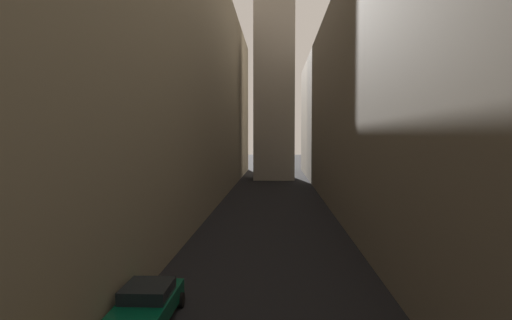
{
  "coord_description": "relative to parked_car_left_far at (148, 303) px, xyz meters",
  "views": [
    {
      "loc": [
        0.41,
        10.17,
        6.98
      ],
      "look_at": [
        0.0,
        19.17,
        6.51
      ],
      "focal_mm": 31.68,
      "sensor_mm": 36.0,
      "label": 1
    }
  ],
  "objects": [
    {
      "name": "ground_plane",
      "position": [
        4.4,
        21.47,
        -0.75
      ],
      "size": [
        264.0,
        264.0,
        0.0
      ],
      "primitive_type": "plane",
      "color": "black"
    },
    {
      "name": "building_block_left",
      "position": [
        -6.25,
        23.47,
        11.72
      ],
      "size": [
        10.29,
        108.0,
        24.94
      ],
      "primitive_type": "cube",
      "color": "gray",
      "rests_on": "ground"
    },
    {
      "name": "building_block_right",
      "position": [
        15.34,
        23.47,
        9.2
      ],
      "size": [
        10.88,
        108.0,
        19.9
      ],
      "primitive_type": "cube",
      "color": "#756B5B",
      "rests_on": "ground"
    },
    {
      "name": "parked_car_left_far",
      "position": [
        0.0,
        0.0,
        0.0
      ],
      "size": [
        2.07,
        4.54,
        1.45
      ],
      "rotation": [
        0.0,
        0.0,
        1.57
      ],
      "color": "#05472D",
      "rests_on": "ground"
    }
  ]
}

